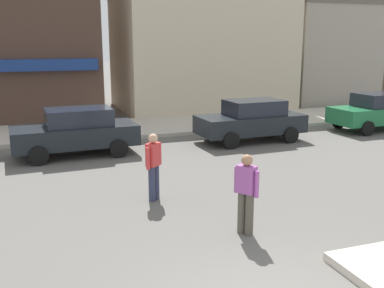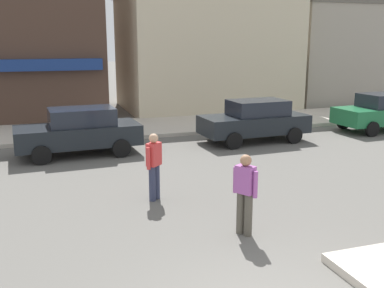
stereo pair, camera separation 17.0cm
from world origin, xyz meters
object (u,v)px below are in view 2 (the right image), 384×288
(pedestrian_crossing_far, at_px, (245,192))
(parked_car_third, at_px, (383,111))
(parked_car_second, at_px, (255,120))
(pedestrian_crossing_near, at_px, (154,165))
(parked_car_nearest, at_px, (79,131))

(pedestrian_crossing_far, bearing_deg, parked_car_third, 37.80)
(parked_car_second, height_order, pedestrian_crossing_near, pedestrian_crossing_near)
(parked_car_second, height_order, pedestrian_crossing_far, pedestrian_crossing_far)
(parked_car_nearest, relative_size, pedestrian_crossing_far, 2.54)
(parked_car_nearest, height_order, pedestrian_crossing_near, pedestrian_crossing_near)
(parked_car_third, bearing_deg, parked_car_nearest, -178.94)
(pedestrian_crossing_far, bearing_deg, parked_car_second, 62.48)
(pedestrian_crossing_near, bearing_deg, pedestrian_crossing_far, -64.41)
(parked_car_second, xyz_separation_m, pedestrian_crossing_near, (-5.10, -5.04, 0.06))
(pedestrian_crossing_near, relative_size, pedestrian_crossing_far, 1.00)
(parked_car_nearest, xyz_separation_m, pedestrian_crossing_near, (1.31, -5.03, 0.06))
(parked_car_nearest, height_order, parked_car_third, same)
(parked_car_nearest, distance_m, parked_car_second, 6.41)
(parked_car_second, distance_m, pedestrian_crossing_near, 7.17)
(parked_car_third, bearing_deg, parked_car_second, -177.87)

